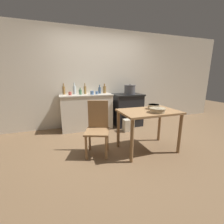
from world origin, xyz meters
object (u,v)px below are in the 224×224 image
(mixing_bowl_small, at_px, (154,106))
(bottle_center_left, at_px, (100,90))
(mixing_bowl_large, at_px, (157,110))
(stock_pot, at_px, (130,90))
(bottle_left, at_px, (74,90))
(work_table, at_px, (149,117))
(stove, at_px, (127,109))
(bottle_center, at_px, (64,90))
(bottle_center_right, at_px, (85,90))
(cup_far_right, at_px, (70,94))
(cup_mid_right, at_px, (97,93))
(cup_right, at_px, (92,93))
(flour_sack, at_px, (128,125))
(bottle_far_left, at_px, (80,92))
(bottle_mid_left, at_px, (104,90))
(chair, at_px, (98,127))

(mixing_bowl_small, relative_size, bottle_center_left, 0.99)
(mixing_bowl_large, relative_size, bottle_center_left, 1.17)
(stock_pot, distance_m, bottle_left, 1.44)
(bottle_left, bearing_deg, work_table, -56.53)
(stove, height_order, mixing_bowl_large, stove)
(mixing_bowl_large, height_order, bottle_center, bottle_center)
(bottle_center_right, xyz_separation_m, cup_far_right, (-0.39, -0.13, -0.07))
(bottle_center_left, xyz_separation_m, cup_mid_right, (-0.12, -0.16, -0.05))
(work_table, height_order, bottle_left, bottle_left)
(stove, bearing_deg, bottle_left, 172.06)
(cup_right, bearing_deg, flour_sack, -31.17)
(mixing_bowl_small, xyz_separation_m, bottle_far_left, (-1.15, 1.49, 0.17))
(mixing_bowl_large, bearing_deg, flour_sack, 88.25)
(bottle_left, xyz_separation_m, bottle_mid_left, (0.79, -0.02, -0.01))
(mixing_bowl_small, height_order, bottle_center_left, bottle_center_left)
(mixing_bowl_large, xyz_separation_m, cup_mid_right, (-0.64, 1.66, 0.14))
(stove, relative_size, cup_mid_right, 11.45)
(mixing_bowl_large, xyz_separation_m, cup_right, (-0.76, 1.66, 0.15))
(bottle_far_left, xyz_separation_m, bottle_center_right, (0.13, 0.07, 0.04))
(mixing_bowl_small, xyz_separation_m, bottle_center_right, (-1.01, 1.56, 0.21))
(bottle_mid_left, distance_m, bottle_center_right, 0.53)
(stock_pot, xyz_separation_m, mixing_bowl_large, (-0.25, -1.58, -0.20))
(work_table, bearing_deg, cup_mid_right, 111.49)
(stove, relative_size, bottle_center_left, 3.89)
(stove, xyz_separation_m, flour_sack, (-0.18, -0.49, -0.29))
(bottle_center_right, bearing_deg, bottle_center, 172.63)
(chair, relative_size, bottle_far_left, 5.53)
(stove, bearing_deg, mixing_bowl_small, -94.41)
(work_table, height_order, bottle_far_left, bottle_far_left)
(flour_sack, xyz_separation_m, bottle_far_left, (-1.08, 0.58, 0.81))
(chair, xyz_separation_m, cup_right, (0.18, 1.29, 0.46))
(bottle_center, bearing_deg, mixing_bowl_large, -52.95)
(bottle_far_left, xyz_separation_m, bottle_center_left, (0.52, 0.06, 0.02))
(mixing_bowl_large, distance_m, bottle_center_right, 2.05)
(bottle_center_right, bearing_deg, bottle_center_left, -1.11)
(bottle_left, bearing_deg, stock_pot, -11.02)
(stock_pot, bearing_deg, bottle_center_left, 162.93)
(bottle_mid_left, relative_size, bottle_center_right, 0.93)
(flour_sack, xyz_separation_m, bottle_mid_left, (-0.42, 0.67, 0.85))
(stock_pot, distance_m, bottle_center, 1.70)
(flour_sack, bearing_deg, bottle_center_right, 145.40)
(work_table, relative_size, bottle_center, 3.71)
(flour_sack, height_order, mixing_bowl_small, mixing_bowl_small)
(bottle_center, relative_size, cup_mid_right, 3.62)
(stove, xyz_separation_m, mixing_bowl_small, (-0.11, -1.40, 0.36))
(cup_mid_right, bearing_deg, bottle_left, 159.34)
(work_table, height_order, bottle_center_left, bottle_center_left)
(stock_pot, distance_m, cup_far_right, 1.55)
(stove, height_order, chair, chair)
(bottle_center_right, xyz_separation_m, cup_mid_right, (0.27, -0.17, -0.07))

